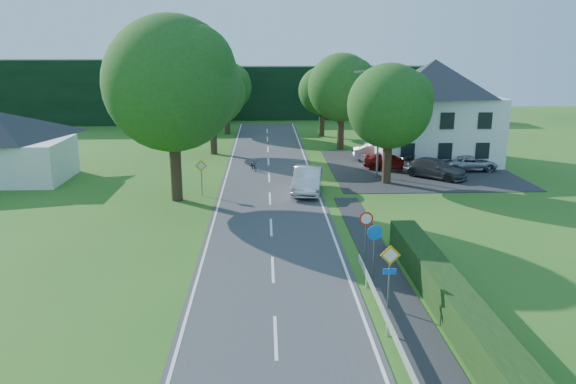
{
  "coord_description": "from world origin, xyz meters",
  "views": [
    {
      "loc": [
        -0.3,
        -11.31,
        9.7
      ],
      "look_at": [
        0.9,
        17.39,
        2.19
      ],
      "focal_mm": 35.0,
      "sensor_mm": 36.0,
      "label": 1
    }
  ],
  "objects_px": {
    "parked_car_silver_a": "(378,152)",
    "streetlight": "(377,118)",
    "motorcycle": "(254,165)",
    "parked_car_red": "(390,161)",
    "parasol": "(422,155)",
    "parked_car_silver_b": "(470,163)",
    "moving_car": "(308,180)",
    "parked_car_grey": "(435,168)"
  },
  "relations": [
    {
      "from": "moving_car",
      "to": "parked_car_silver_a",
      "type": "bearing_deg",
      "value": 64.64
    },
    {
      "from": "moving_car",
      "to": "parked_car_grey",
      "type": "relative_size",
      "value": 1.07
    },
    {
      "from": "moving_car",
      "to": "parasol",
      "type": "relative_size",
      "value": 2.19
    },
    {
      "from": "motorcycle",
      "to": "parasol",
      "type": "bearing_deg",
      "value": -14.09
    },
    {
      "from": "streetlight",
      "to": "parked_car_silver_a",
      "type": "bearing_deg",
      "value": 76.49
    },
    {
      "from": "streetlight",
      "to": "moving_car",
      "type": "relative_size",
      "value": 1.54
    },
    {
      "from": "motorcycle",
      "to": "parked_car_silver_a",
      "type": "relative_size",
      "value": 0.39
    },
    {
      "from": "parked_car_red",
      "to": "parked_car_silver_a",
      "type": "height_order",
      "value": "parked_car_red"
    },
    {
      "from": "streetlight",
      "to": "moving_car",
      "type": "bearing_deg",
      "value": -140.64
    },
    {
      "from": "streetlight",
      "to": "parked_car_silver_b",
      "type": "distance_m",
      "value": 9.0
    },
    {
      "from": "streetlight",
      "to": "parked_car_grey",
      "type": "height_order",
      "value": "streetlight"
    },
    {
      "from": "parked_car_red",
      "to": "parked_car_silver_a",
      "type": "distance_m",
      "value": 3.57
    },
    {
      "from": "streetlight",
      "to": "moving_car",
      "type": "xyz_separation_m",
      "value": [
        -5.5,
        -4.51,
        -3.57
      ]
    },
    {
      "from": "parked_car_silver_a",
      "to": "parked_car_silver_b",
      "type": "distance_m",
      "value": 7.74
    },
    {
      "from": "streetlight",
      "to": "motorcycle",
      "type": "bearing_deg",
      "value": 164.54
    },
    {
      "from": "parked_car_silver_b",
      "to": "parasol",
      "type": "xyz_separation_m",
      "value": [
        -3.62,
        1.01,
        0.46
      ]
    },
    {
      "from": "streetlight",
      "to": "motorcycle",
      "type": "distance_m",
      "value": 10.4
    },
    {
      "from": "parked_car_red",
      "to": "parked_car_silver_a",
      "type": "relative_size",
      "value": 0.97
    },
    {
      "from": "streetlight",
      "to": "parasol",
      "type": "xyz_separation_m",
      "value": [
        4.33,
        2.85,
        -3.36
      ]
    },
    {
      "from": "parked_car_silver_a",
      "to": "motorcycle",
      "type": "bearing_deg",
      "value": 114.96
    },
    {
      "from": "streetlight",
      "to": "parked_car_silver_a",
      "type": "relative_size",
      "value": 1.84
    },
    {
      "from": "streetlight",
      "to": "parasol",
      "type": "height_order",
      "value": "streetlight"
    },
    {
      "from": "parasol",
      "to": "parked_car_red",
      "type": "bearing_deg",
      "value": -172.21
    },
    {
      "from": "parked_car_grey",
      "to": "moving_car",
      "type": "bearing_deg",
      "value": 154.22
    },
    {
      "from": "moving_car",
      "to": "parasol",
      "type": "distance_m",
      "value": 12.28
    },
    {
      "from": "parked_car_red",
      "to": "moving_car",
      "type": "bearing_deg",
      "value": 151.13
    },
    {
      "from": "streetlight",
      "to": "parked_car_silver_a",
      "type": "distance_m",
      "value": 7.25
    },
    {
      "from": "parked_car_silver_a",
      "to": "streetlight",
      "type": "bearing_deg",
      "value": 173.39
    },
    {
      "from": "streetlight",
      "to": "parked_car_silver_b",
      "type": "bearing_deg",
      "value": 13.04
    },
    {
      "from": "parked_car_red",
      "to": "parasol",
      "type": "relative_size",
      "value": 1.78
    },
    {
      "from": "parked_car_red",
      "to": "parked_car_silver_b",
      "type": "relative_size",
      "value": 0.97
    },
    {
      "from": "moving_car",
      "to": "parked_car_red",
      "type": "bearing_deg",
      "value": 52.13
    },
    {
      "from": "parked_car_silver_a",
      "to": "parked_car_red",
      "type": "bearing_deg",
      "value": -168.9
    },
    {
      "from": "motorcycle",
      "to": "parked_car_grey",
      "type": "relative_size",
      "value": 0.34
    },
    {
      "from": "parked_car_silver_a",
      "to": "parked_car_grey",
      "type": "distance_m",
      "value": 7.22
    },
    {
      "from": "parked_car_silver_a",
      "to": "parked_car_grey",
      "type": "relative_size",
      "value": 0.9
    },
    {
      "from": "parasol",
      "to": "parked_car_silver_b",
      "type": "bearing_deg",
      "value": -15.65
    },
    {
      "from": "parked_car_red",
      "to": "parasol",
      "type": "xyz_separation_m",
      "value": [
        2.61,
        0.36,
        0.35
      ]
    },
    {
      "from": "parasol",
      "to": "parked_car_silver_a",
      "type": "bearing_deg",
      "value": 131.88
    },
    {
      "from": "motorcycle",
      "to": "streetlight",
      "type": "bearing_deg",
      "value": -30.78
    },
    {
      "from": "parked_car_red",
      "to": "parasol",
      "type": "height_order",
      "value": "parasol"
    },
    {
      "from": "moving_car",
      "to": "parked_car_red",
      "type": "distance_m",
      "value": 10.05
    }
  ]
}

